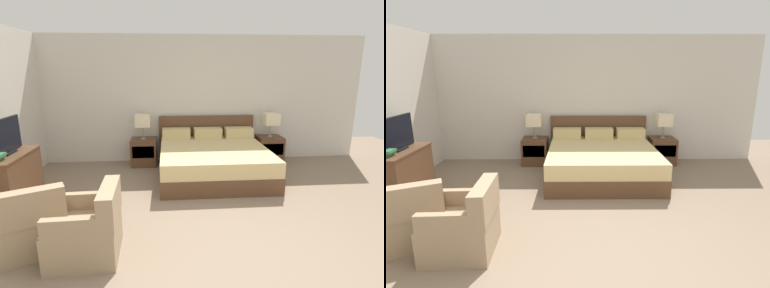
# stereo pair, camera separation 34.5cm
# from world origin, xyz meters

# --- Properties ---
(ground_plane) EXTENTS (10.91, 10.91, 0.00)m
(ground_plane) POSITION_xyz_m (0.00, 0.00, 0.00)
(ground_plane) COLOR #84705B
(wall_back) EXTENTS (7.23, 0.06, 2.58)m
(wall_back) POSITION_xyz_m (0.00, 3.67, 1.29)
(wall_back) COLOR beige
(wall_back) RESTS_ON ground
(bed) EXTENTS (1.99, 2.04, 0.96)m
(bed) POSITION_xyz_m (0.31, 2.63, 0.29)
(bed) COLOR brown
(bed) RESTS_ON ground
(nightstand_left) EXTENTS (0.51, 0.47, 0.54)m
(nightstand_left) POSITION_xyz_m (-0.99, 3.34, 0.27)
(nightstand_left) COLOR brown
(nightstand_left) RESTS_ON ground
(nightstand_right) EXTENTS (0.51, 0.47, 0.54)m
(nightstand_right) POSITION_xyz_m (1.62, 3.34, 0.27)
(nightstand_right) COLOR brown
(nightstand_right) RESTS_ON ground
(table_lamp_left) EXTENTS (0.29, 0.29, 0.49)m
(table_lamp_left) POSITION_xyz_m (-0.99, 3.34, 0.91)
(table_lamp_left) COLOR gray
(table_lamp_left) RESTS_ON nightstand_left
(table_lamp_right) EXTENTS (0.29, 0.29, 0.49)m
(table_lamp_right) POSITION_xyz_m (1.62, 3.34, 0.91)
(table_lamp_right) COLOR gray
(table_lamp_right) RESTS_ON nightstand_right
(dresser) EXTENTS (0.51, 1.04, 0.77)m
(dresser) POSITION_xyz_m (-2.74, 1.58, 0.40)
(dresser) COLOR brown
(dresser) RESTS_ON ground
(tv) EXTENTS (0.18, 0.84, 0.49)m
(tv) POSITION_xyz_m (-2.73, 1.60, 1.00)
(tv) COLOR black
(tv) RESTS_ON dresser
(armchair_by_window) EXTENTS (0.92, 0.92, 0.76)m
(armchair_by_window) POSITION_xyz_m (-1.99, 0.43, 0.28)
(armchair_by_window) COLOR #9E8466
(armchair_by_window) RESTS_ON ground
(armchair_companion) EXTENTS (0.72, 0.71, 0.76)m
(armchair_companion) POSITION_xyz_m (-1.34, 0.27, 0.28)
(armchair_companion) COLOR #9E8466
(armchair_companion) RESTS_ON ground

